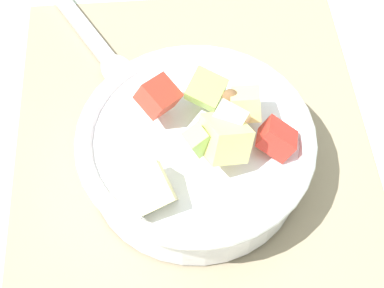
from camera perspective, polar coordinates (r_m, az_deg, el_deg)
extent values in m
plane|color=silver|center=(0.59, 0.40, -3.25)|extent=(2.40, 2.40, 0.00)
cube|color=gray|center=(0.59, 0.40, -3.10)|extent=(0.51, 0.37, 0.01)
cylinder|color=white|center=(0.56, 0.00, -0.93)|extent=(0.21, 0.21, 0.06)
torus|color=white|center=(0.54, 0.00, 0.65)|extent=(0.23, 0.23, 0.02)
sphere|color=brown|center=(0.53, 3.76, 4.57)|extent=(0.03, 0.02, 0.02)
cube|color=beige|center=(0.51, 3.75, 2.58)|extent=(0.04, 0.04, 0.03)
cube|color=#BC3828|center=(0.53, -3.32, 4.70)|extent=(0.04, 0.05, 0.04)
cube|color=beige|center=(0.50, -4.18, -4.36)|extent=(0.05, 0.05, 0.05)
cube|color=#E5D684|center=(0.53, 5.31, 3.92)|extent=(0.04, 0.03, 0.04)
cube|color=#A3CC6B|center=(0.50, 0.13, 0.33)|extent=(0.03, 0.03, 0.03)
cube|color=red|center=(0.53, 8.30, 0.52)|extent=(0.04, 0.04, 0.04)
cube|color=#E5D684|center=(0.51, 3.14, 0.57)|extent=(0.05, 0.05, 0.05)
cube|color=#9EC656|center=(0.54, 1.40, 5.37)|extent=(0.05, 0.04, 0.04)
ellipsoid|color=#B7B7BC|center=(0.66, -7.12, 7.02)|extent=(0.07, 0.06, 0.01)
cube|color=#B7B7BC|center=(0.73, -11.32, 12.05)|extent=(0.16, 0.10, 0.01)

